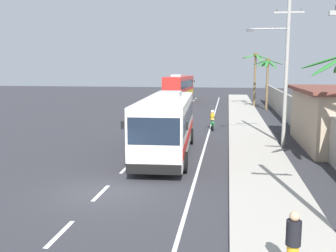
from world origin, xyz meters
name	(u,v)px	position (x,y,z in m)	size (l,w,h in m)	color
ground_plane	(102,192)	(0.00, 0.00, 0.00)	(160.00, 160.00, 0.00)	#303035
sidewalk_kerb	(254,146)	(6.80, 10.00, 0.07)	(3.20, 90.00, 0.14)	#A8A399
lane_markings	(191,134)	(2.31, 14.52, 0.00)	(3.81, 71.00, 0.01)	white
boundary_wall	(305,121)	(10.60, 14.00, 1.26)	(0.24, 60.00, 2.52)	#9E998E
coach_bus_foreground	(167,123)	(1.58, 7.20, 1.87)	(3.37, 11.19, 3.60)	silver
coach_bus_far_lane	(179,87)	(-2.01, 41.59, 2.05)	(3.49, 11.41, 3.94)	red
motorcycle_beside_bus	(212,122)	(3.86, 16.79, 0.65)	(0.56, 1.96, 1.59)	black
pedestrian_near_kerb	(293,242)	(6.68, -5.79, 0.98)	(0.36, 0.36, 1.61)	gold
utility_pole_mid	(285,64)	(8.60, 10.88, 5.30)	(3.48, 0.24, 10.04)	#9E9E99
palm_second	(255,67)	(8.39, 35.68, 5.02)	(3.67, 3.51, 6.81)	brown
palm_third	(268,71)	(9.60, 32.43, 4.58)	(3.57, 3.37, 6.07)	brown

